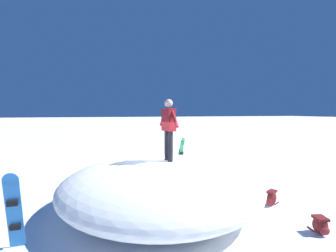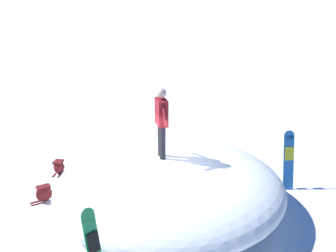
# 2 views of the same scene
# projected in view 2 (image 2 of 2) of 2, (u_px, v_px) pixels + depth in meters

# --- Properties ---
(ground) EXTENTS (240.00, 240.00, 0.00)m
(ground) POSITION_uv_depth(u_px,v_px,m) (173.00, 216.00, 10.35)
(ground) COLOR white
(snow_mound) EXTENTS (6.51, 6.49, 1.42)m
(snow_mound) POSITION_uv_depth(u_px,v_px,m) (169.00, 187.00, 10.27)
(snow_mound) COLOR white
(snow_mound) RESTS_ON ground
(snowboarder_standing) EXTENTS (0.31, 1.03, 1.70)m
(snowboarder_standing) POSITION_uv_depth(u_px,v_px,m) (162.00, 118.00, 9.85)
(snowboarder_standing) COLOR black
(snowboarder_standing) RESTS_ON snow_mound
(snowboard_primary_upright) EXTENTS (0.43, 0.44, 1.71)m
(snowboard_primary_upright) POSITION_uv_depth(u_px,v_px,m) (94.00, 251.00, 7.63)
(snowboard_primary_upright) COLOR #1E8C47
(snowboard_primary_upright) RESTS_ON ground
(snowboard_secondary_upright) EXTENTS (0.30, 0.35, 1.61)m
(snowboard_secondary_upright) POSITION_uv_depth(u_px,v_px,m) (289.00, 159.00, 11.47)
(snowboard_secondary_upright) COLOR #2672BF
(snowboard_secondary_upright) RESTS_ON ground
(backpack_near) EXTENTS (0.36, 0.54, 0.40)m
(backpack_near) POSITION_uv_depth(u_px,v_px,m) (59.00, 167.00, 12.49)
(backpack_near) COLOR maroon
(backpack_near) RESTS_ON ground
(backpack_far) EXTENTS (0.61, 0.45, 0.46)m
(backpack_far) POSITION_uv_depth(u_px,v_px,m) (44.00, 193.00, 10.93)
(backpack_far) COLOR maroon
(backpack_far) RESTS_ON ground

